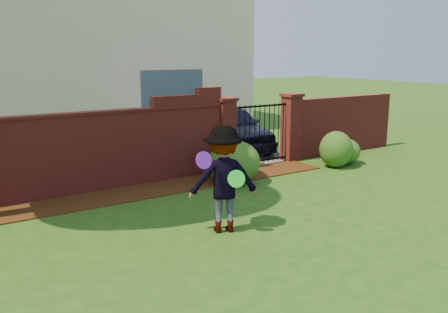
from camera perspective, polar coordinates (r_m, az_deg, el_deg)
ground at (r=7.94m, az=1.53°, el=-9.84°), size 80.00×80.00×0.01m
mulch_bed at (r=10.36m, az=-13.51°, el=-4.73°), size 11.10×1.08×0.03m
brick_wall at (r=10.48m, az=-20.45°, el=0.17°), size 8.70×0.31×2.16m
brick_wall_return at (r=14.90m, az=13.79°, el=3.68°), size 4.00×0.25×1.70m
pillar_left at (r=12.19m, az=0.14°, el=2.69°), size 0.50×0.50×1.88m
pillar_right at (r=13.50m, az=7.98°, el=3.51°), size 0.50×0.50×1.88m
iron_gate at (r=12.83m, az=4.25°, el=2.68°), size 1.78×0.03×1.60m
driveway at (r=16.29m, az=-4.36°, el=1.69°), size 3.20×8.00×0.01m
house at (r=18.77m, az=-17.49°, el=12.26°), size 12.40×6.40×6.30m
car at (r=14.90m, az=1.02°, el=3.42°), size 2.30×4.28×1.38m
shrub_left at (r=11.10m, az=1.20°, el=-0.66°), size 1.22×1.22×1.00m
shrub_middle at (r=12.99m, az=13.18°, el=0.84°), size 0.88×0.88×0.96m
shrub_right at (r=13.48m, az=14.27°, el=0.60°), size 0.78×0.78×0.69m
man at (r=8.00m, az=-0.05°, el=-2.79°), size 1.34×1.08×1.81m
frisbee_purple at (r=7.57m, az=-2.41°, el=-0.44°), size 0.28×0.09×0.28m
frisbee_green at (r=7.77m, az=1.48°, el=-2.67°), size 0.24×0.26×0.29m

